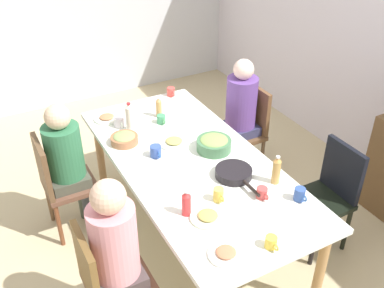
% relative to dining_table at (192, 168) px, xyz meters
% --- Properties ---
extents(ground_plane, '(6.94, 6.94, 0.00)m').
position_rel_dining_table_xyz_m(ground_plane, '(0.00, 0.00, -0.69)').
color(ground_plane, '#C5B489').
extents(dining_table, '(2.27, 1.06, 0.76)m').
position_rel_dining_table_xyz_m(dining_table, '(0.00, 0.00, 0.00)').
color(dining_table, white).
rests_on(dining_table, ground_plane).
extents(chair_0, '(0.40, 0.40, 0.90)m').
position_rel_dining_table_xyz_m(chair_0, '(-0.57, 0.91, -0.18)').
color(chair_0, brown).
rests_on(chair_0, ground_plane).
extents(person_0, '(0.30, 0.30, 1.21)m').
position_rel_dining_table_xyz_m(person_0, '(-0.57, 0.82, 0.03)').
color(person_0, '#2F3748').
rests_on(person_0, ground_plane).
extents(chair_1, '(0.40, 0.40, 0.90)m').
position_rel_dining_table_xyz_m(chair_1, '(0.57, 0.91, -0.18)').
color(chair_1, black).
rests_on(chair_1, ground_plane).
extents(chair_2, '(0.40, 0.40, 0.90)m').
position_rel_dining_table_xyz_m(chair_2, '(0.57, -0.91, -0.18)').
color(chair_2, brown).
rests_on(chair_2, ground_plane).
extents(person_2, '(0.30, 0.30, 1.24)m').
position_rel_dining_table_xyz_m(person_2, '(0.57, -0.82, 0.05)').
color(person_2, '#484739').
rests_on(person_2, ground_plane).
extents(chair_3, '(0.40, 0.40, 0.90)m').
position_rel_dining_table_xyz_m(chair_3, '(-0.57, -0.91, -0.18)').
color(chair_3, brown).
rests_on(chair_3, ground_plane).
extents(person_3, '(0.30, 0.30, 1.18)m').
position_rel_dining_table_xyz_m(person_3, '(-0.57, -0.82, 0.02)').
color(person_3, '#43493C').
rests_on(person_3, ground_plane).
extents(plate_0, '(0.23, 0.23, 0.04)m').
position_rel_dining_table_xyz_m(plate_0, '(0.61, -0.22, 0.08)').
color(plate_0, silver).
rests_on(plate_0, dining_table).
extents(plate_1, '(0.24, 0.24, 0.04)m').
position_rel_dining_table_xyz_m(plate_1, '(-0.28, -0.01, 0.08)').
color(plate_1, silver).
rests_on(plate_1, dining_table).
extents(plate_2, '(0.23, 0.23, 0.04)m').
position_rel_dining_table_xyz_m(plate_2, '(-0.91, -0.36, 0.08)').
color(plate_2, silver).
rests_on(plate_2, dining_table).
extents(plate_3, '(0.21, 0.21, 0.04)m').
position_rel_dining_table_xyz_m(plate_3, '(0.94, -0.28, 0.08)').
color(plate_3, white).
rests_on(plate_3, dining_table).
extents(bowl_0, '(0.27, 0.27, 0.11)m').
position_rel_dining_table_xyz_m(bowl_0, '(-0.05, 0.22, 0.12)').
color(bowl_0, '#44754D').
rests_on(bowl_0, dining_table).
extents(bowl_1, '(0.22, 0.22, 0.08)m').
position_rel_dining_table_xyz_m(bowl_1, '(-0.48, -0.36, 0.11)').
color(bowl_1, '#9F6642').
rests_on(bowl_1, dining_table).
extents(serving_pan, '(0.45, 0.27, 0.06)m').
position_rel_dining_table_xyz_m(serving_pan, '(0.32, 0.17, 0.10)').
color(serving_pan, black).
rests_on(serving_pan, dining_table).
extents(cup_0, '(0.11, 0.07, 0.08)m').
position_rel_dining_table_xyz_m(cup_0, '(0.61, 0.21, 0.11)').
color(cup_0, '#C64645').
rests_on(cup_0, dining_table).
extents(cup_1, '(0.12, 0.09, 0.09)m').
position_rel_dining_table_xyz_m(cup_1, '(-0.18, -0.22, 0.11)').
color(cup_1, '#3754A4').
rests_on(cup_1, dining_table).
extents(cup_2, '(0.11, 0.07, 0.08)m').
position_rel_dining_table_xyz_m(cup_2, '(1.01, -0.02, 0.11)').
color(cup_2, yellow).
rests_on(cup_2, dining_table).
extents(cup_3, '(0.11, 0.08, 0.07)m').
position_rel_dining_table_xyz_m(cup_3, '(-0.63, 0.04, 0.11)').
color(cup_3, '#439565').
rests_on(cup_3, dining_table).
extents(cup_4, '(0.13, 0.09, 0.08)m').
position_rel_dining_table_xyz_m(cup_4, '(-0.75, -0.30, 0.11)').
color(cup_4, white).
rests_on(cup_4, dining_table).
extents(cup_5, '(0.11, 0.07, 0.10)m').
position_rel_dining_table_xyz_m(cup_5, '(0.49, -0.07, 0.12)').
color(cup_5, '#EBC953').
rests_on(cup_5, dining_table).
extents(cup_6, '(0.11, 0.07, 0.09)m').
position_rel_dining_table_xyz_m(cup_6, '(0.75, 0.41, 0.12)').
color(cup_6, '#33539C').
rests_on(cup_6, dining_table).
extents(cup_7, '(0.11, 0.08, 0.08)m').
position_rel_dining_table_xyz_m(cup_7, '(-1.06, 0.35, 0.11)').
color(cup_7, '#D24941').
rests_on(cup_7, dining_table).
extents(bottle_0, '(0.05, 0.05, 0.19)m').
position_rel_dining_table_xyz_m(bottle_0, '(-0.74, 0.07, 0.16)').
color(bottle_0, tan).
rests_on(bottle_0, dining_table).
extents(bottle_1, '(0.06, 0.06, 0.22)m').
position_rel_dining_table_xyz_m(bottle_1, '(0.52, 0.39, 0.17)').
color(bottle_1, tan).
rests_on(bottle_1, dining_table).
extents(bottle_2, '(0.07, 0.07, 0.26)m').
position_rel_dining_table_xyz_m(bottle_2, '(-0.65, -0.24, 0.19)').
color(bottle_2, silver).
rests_on(bottle_2, dining_table).
extents(bottle_3, '(0.06, 0.06, 0.19)m').
position_rel_dining_table_xyz_m(bottle_3, '(0.51, -0.32, 0.16)').
color(bottle_3, red).
rests_on(bottle_3, dining_table).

